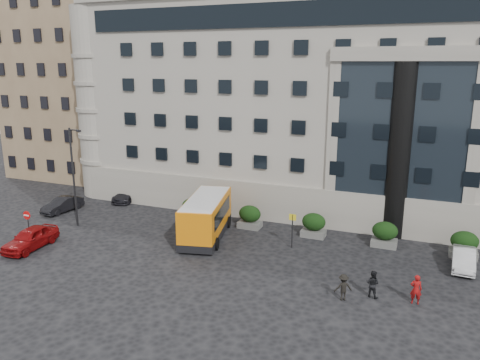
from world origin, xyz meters
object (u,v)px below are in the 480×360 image
(hedge_d, at_px, (385,234))
(parked_car_a, at_px, (31,238))
(hedge_e, at_px, (464,244))
(hedge_a, at_px, (192,209))
(parked_car_b, at_px, (63,205))
(white_taxi, at_px, (464,259))
(street_lamp, at_px, (74,173))
(parked_car_d, at_px, (116,184))
(no_entry_sign, at_px, (27,220))
(hedge_c, at_px, (314,225))
(bus_stop_sign, at_px, (292,225))
(parked_car_c, at_px, (128,194))
(minibus, at_px, (206,216))
(pedestrian_c, at_px, (343,287))
(pedestrian_a, at_px, (416,289))
(pedestrian_b, at_px, (373,284))
(hedge_b, at_px, (250,217))
(red_truck, at_px, (143,169))

(hedge_d, relative_size, parked_car_a, 0.41)
(hedge_e, bearing_deg, hedge_a, 180.00)
(parked_car_b, bearing_deg, white_taxi, 6.77)
(street_lamp, height_order, white_taxi, street_lamp)
(parked_car_d, bearing_deg, no_entry_sign, -73.36)
(hedge_e, height_order, parked_car_b, hedge_e)
(hedge_c, relative_size, bus_stop_sign, 0.73)
(no_entry_sign, distance_m, parked_car_c, 11.73)
(street_lamp, xyz_separation_m, minibus, (10.82, 1.61, -2.67))
(street_lamp, bearing_deg, hedge_a, 31.16)
(parked_car_c, bearing_deg, no_entry_sign, -99.57)
(parked_car_a, distance_m, pedestrian_c, 22.01)
(bus_stop_sign, distance_m, parked_car_d, 22.56)
(parked_car_c, relative_size, pedestrian_c, 2.80)
(no_entry_sign, xyz_separation_m, pedestrian_a, (27.00, 0.84, -0.80))
(hedge_c, xyz_separation_m, parked_car_b, (-22.12, -2.37, -0.29))
(hedge_a, distance_m, minibus, 4.36)
(pedestrian_b, bearing_deg, hedge_c, -39.74)
(hedge_a, distance_m, bus_stop_sign, 9.94)
(hedge_e, xyz_separation_m, pedestrian_c, (-6.56, -9.08, -0.16))
(parked_car_d, relative_size, pedestrian_a, 3.21)
(minibus, distance_m, parked_car_c, 12.84)
(hedge_c, bearing_deg, parked_car_a, -151.43)
(hedge_b, xyz_separation_m, parked_car_a, (-12.96, -9.89, -0.17))
(red_truck, distance_m, pedestrian_c, 31.49)
(hedge_a, xyz_separation_m, parked_car_d, (-11.57, 5.21, -0.17))
(white_taxi, bearing_deg, hedge_a, 176.87)
(hedge_a, relative_size, hedge_e, 1.00)
(street_lamp, height_order, pedestrian_b, street_lamp)
(minibus, bearing_deg, white_taxi, -9.07)
(white_taxi, relative_size, pedestrian_b, 2.42)
(hedge_c, distance_m, pedestrian_a, 11.03)
(hedge_b, bearing_deg, parked_car_c, 168.25)
(no_entry_sign, bearing_deg, hedge_a, 44.48)
(pedestrian_a, distance_m, pedestrian_c, 3.92)
(hedge_b, bearing_deg, pedestrian_b, -37.61)
(minibus, bearing_deg, pedestrian_b, -34.00)
(hedge_e, bearing_deg, parked_car_d, 170.86)
(hedge_c, height_order, parked_car_a, hedge_c)
(red_truck, distance_m, pedestrian_a, 34.02)
(parked_car_d, bearing_deg, street_lamp, -63.78)
(parked_car_a, height_order, white_taxi, parked_car_a)
(minibus, bearing_deg, hedge_d, 0.99)
(pedestrian_a, bearing_deg, parked_car_b, -17.62)
(pedestrian_b, bearing_deg, hedge_a, -10.25)
(hedge_a, distance_m, hedge_c, 10.40)
(hedge_b, xyz_separation_m, hedge_e, (15.60, 0.00, 0.00))
(hedge_e, distance_m, pedestrian_c, 11.20)
(bus_stop_sign, distance_m, no_entry_sign, 19.46)
(street_lamp, height_order, pedestrian_c, street_lamp)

